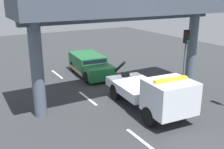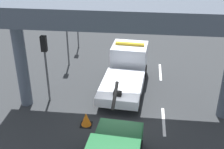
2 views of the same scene
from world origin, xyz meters
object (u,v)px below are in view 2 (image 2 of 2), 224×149
object	(u,v)px
traffic_light_near	(45,54)
traffic_light_mid	(77,8)
tow_truck_white	(126,69)
traffic_cone_orange	(86,119)
traffic_light_far	(66,23)

from	to	relation	value
traffic_light_near	traffic_light_mid	world-z (taller)	traffic_light_mid
tow_truck_white	traffic_cone_orange	distance (m)	4.96
tow_truck_white	traffic_light_far	distance (m)	5.63
traffic_light_far	traffic_light_mid	distance (m)	3.50
tow_truck_white	traffic_light_mid	bearing A→B (deg)	35.70
traffic_light_near	tow_truck_white	bearing A→B (deg)	-63.37
traffic_cone_orange	traffic_light_far	bearing A→B (deg)	20.17
traffic_light_mid	traffic_cone_orange	distance (m)	11.51
traffic_light_far	traffic_cone_orange	xyz separation A→B (m)	(-7.29, -2.68, -2.85)
traffic_light_far	traffic_cone_orange	distance (m)	8.27
traffic_light_mid	traffic_cone_orange	xyz separation A→B (m)	(-10.79, -2.68, -3.00)
traffic_cone_orange	tow_truck_white	bearing A→B (deg)	-21.77
tow_truck_white	traffic_light_near	xyz separation A→B (m)	(-2.25, 4.49, 1.79)
traffic_light_near	traffic_light_mid	bearing A→B (deg)	0.00
tow_truck_white	traffic_light_near	world-z (taller)	traffic_light_near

